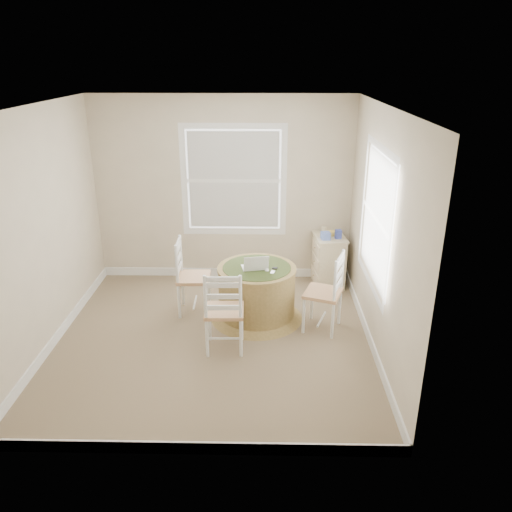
{
  "coord_description": "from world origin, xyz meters",
  "views": [
    {
      "loc": [
        0.59,
        -4.99,
        3.06
      ],
      "look_at": [
        0.48,
        0.45,
        0.86
      ],
      "focal_mm": 35.0,
      "sensor_mm": 36.0,
      "label": 1
    }
  ],
  "objects_px": {
    "chair_left": "(194,277)",
    "chair_right": "(323,293)",
    "chair_near": "(224,310)",
    "laptop": "(255,267)",
    "round_table": "(257,290)",
    "corner_chest": "(328,260)"
  },
  "relations": [
    {
      "from": "chair_near",
      "to": "chair_right",
      "type": "bearing_deg",
      "value": -159.08
    },
    {
      "from": "chair_near",
      "to": "corner_chest",
      "type": "distance_m",
      "value": 2.18
    },
    {
      "from": "round_table",
      "to": "chair_near",
      "type": "height_order",
      "value": "chair_near"
    },
    {
      "from": "chair_left",
      "to": "laptop",
      "type": "relative_size",
      "value": 2.78
    },
    {
      "from": "chair_left",
      "to": "chair_near",
      "type": "distance_m",
      "value": 0.98
    },
    {
      "from": "round_table",
      "to": "chair_left",
      "type": "distance_m",
      "value": 0.82
    },
    {
      "from": "round_table",
      "to": "chair_right",
      "type": "xyz_separation_m",
      "value": [
        0.78,
        -0.25,
        0.1
      ]
    },
    {
      "from": "chair_left",
      "to": "corner_chest",
      "type": "height_order",
      "value": "chair_left"
    },
    {
      "from": "round_table",
      "to": "chair_right",
      "type": "distance_m",
      "value": 0.83
    },
    {
      "from": "round_table",
      "to": "chair_left",
      "type": "bearing_deg",
      "value": -176.55
    },
    {
      "from": "chair_near",
      "to": "chair_right",
      "type": "relative_size",
      "value": 1.0
    },
    {
      "from": "chair_left",
      "to": "corner_chest",
      "type": "distance_m",
      "value": 1.99
    },
    {
      "from": "laptop",
      "to": "chair_left",
      "type": "bearing_deg",
      "value": -25.57
    },
    {
      "from": "round_table",
      "to": "laptop",
      "type": "relative_size",
      "value": 3.33
    },
    {
      "from": "round_table",
      "to": "chair_right",
      "type": "relative_size",
      "value": 1.2
    },
    {
      "from": "round_table",
      "to": "laptop",
      "type": "bearing_deg",
      "value": -102.82
    },
    {
      "from": "chair_left",
      "to": "round_table",
      "type": "bearing_deg",
      "value": -102.72
    },
    {
      "from": "round_table",
      "to": "corner_chest",
      "type": "xyz_separation_m",
      "value": [
        1.0,
        1.01,
        -0.01
      ]
    },
    {
      "from": "chair_left",
      "to": "chair_right",
      "type": "distance_m",
      "value": 1.63
    },
    {
      "from": "chair_right",
      "to": "laptop",
      "type": "distance_m",
      "value": 0.86
    },
    {
      "from": "chair_left",
      "to": "laptop",
      "type": "bearing_deg",
      "value": -105.95
    },
    {
      "from": "round_table",
      "to": "chair_near",
      "type": "relative_size",
      "value": 1.2
    }
  ]
}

